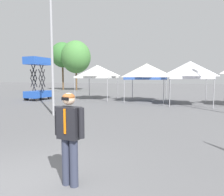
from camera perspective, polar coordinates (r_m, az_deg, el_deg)
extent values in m
plane|color=#5B5B5E|center=(4.53, -24.08, -21.95)|extent=(140.00, 140.00, 0.00)
cylinder|color=#9E9EA3|center=(19.36, -10.08, 2.65)|extent=(0.06, 0.06, 2.20)
cylinder|color=#9E9EA3|center=(18.08, -1.30, 2.53)|extent=(0.06, 0.06, 2.20)
cylinder|color=#9E9EA3|center=(22.16, -6.22, 3.06)|extent=(0.06, 0.06, 2.20)
cylinder|color=#9E9EA3|center=(21.05, 1.58, 2.96)|extent=(0.06, 0.06, 2.20)
pyramid|color=white|center=(20.09, -4.04, 7.44)|extent=(3.35, 3.35, 1.04)
cube|color=white|center=(20.08, -4.03, 5.67)|extent=(3.32, 3.32, 0.20)
cylinder|color=#9E9EA3|center=(17.14, 3.33, 2.18)|extent=(0.06, 0.06, 2.09)
cylinder|color=#9E9EA3|center=(16.63, 13.87, 1.92)|extent=(0.06, 0.06, 2.09)
cylinder|color=#9E9EA3|center=(20.19, 5.58, 2.68)|extent=(0.06, 0.06, 2.09)
cylinder|color=#9E9EA3|center=(19.76, 14.52, 2.46)|extent=(0.06, 0.06, 2.09)
pyramid|color=white|center=(18.34, 9.40, 7.43)|extent=(3.33, 3.33, 1.16)
cube|color=#3359B2|center=(18.33, 9.37, 5.30)|extent=(3.30, 3.30, 0.20)
cylinder|color=#9E9EA3|center=(15.16, 15.46, 1.67)|extent=(0.06, 0.06, 2.16)
cylinder|color=#9E9EA3|center=(15.46, 25.96, 1.38)|extent=(0.06, 0.06, 2.16)
cylinder|color=#9E9EA3|center=(17.98, 15.35, 2.25)|extent=(0.06, 0.06, 2.16)
cylinder|color=#9E9EA3|center=(18.23, 24.24, 2.00)|extent=(0.06, 0.06, 2.16)
pyramid|color=white|center=(16.63, 20.45, 7.48)|extent=(3.09, 3.09, 1.11)
cube|color=white|center=(16.62, 20.37, 5.23)|extent=(3.06, 3.06, 0.20)
cylinder|color=black|center=(20.36, -22.26, 0.03)|extent=(0.23, 0.50, 0.48)
cylinder|color=black|center=(19.52, -19.84, -0.10)|extent=(0.23, 0.50, 0.48)
cylinder|color=black|center=(21.59, -18.97, 0.44)|extent=(0.23, 0.50, 0.48)
cylinder|color=black|center=(20.80, -16.56, 0.33)|extent=(0.23, 0.50, 0.48)
cube|color=blue|center=(20.53, -19.41, 1.01)|extent=(1.65, 2.44, 0.60)
cylinder|color=black|center=(20.83, -20.46, 2.93)|extent=(0.17, 0.85, 1.64)
cylinder|color=black|center=(20.83, -20.46, 2.93)|extent=(0.17, 0.85, 1.64)
cylinder|color=black|center=(20.16, -18.46, 2.92)|extent=(0.17, 0.85, 1.64)
cylinder|color=black|center=(20.16, -18.46, 2.92)|extent=(0.17, 0.85, 1.64)
cylinder|color=black|center=(20.81, -20.53, 5.05)|extent=(0.17, 0.85, 1.64)
cylinder|color=black|center=(20.81, -20.53, 5.05)|extent=(0.17, 0.85, 1.64)
cylinder|color=black|center=(20.14, -18.52, 5.11)|extent=(0.17, 0.85, 1.64)
cylinder|color=black|center=(20.14, -18.52, 5.11)|extent=(0.17, 0.85, 1.64)
cylinder|color=black|center=(20.82, -20.60, 7.17)|extent=(0.17, 0.85, 1.64)
cylinder|color=black|center=(20.82, -20.60, 7.17)|extent=(0.17, 0.85, 1.64)
cylinder|color=black|center=(20.15, -18.59, 7.30)|extent=(0.17, 0.85, 1.64)
cylinder|color=black|center=(20.15, -18.59, 7.30)|extent=(0.17, 0.85, 1.64)
cube|color=blue|center=(20.51, -19.66, 8.65)|extent=(1.57, 2.32, 0.12)
cube|color=blue|center=(19.78, -21.83, 9.67)|extent=(1.33, 0.21, 0.55)
cube|color=blue|center=(21.31, -17.71, 9.48)|extent=(1.33, 0.21, 0.55)
cube|color=blue|center=(20.98, -20.99, 9.45)|extent=(0.30, 2.18, 0.55)
cube|color=blue|center=(20.10, -18.34, 9.72)|extent=(0.30, 2.18, 0.55)
cylinder|color=#33384C|center=(4.29, -12.38, -16.46)|extent=(0.16, 0.16, 0.92)
cylinder|color=#33384C|center=(4.19, -10.33, -16.97)|extent=(0.16, 0.16, 0.92)
cube|color=black|center=(4.01, -11.58, -6.62)|extent=(0.45, 0.29, 0.60)
cylinder|color=black|center=(4.17, -14.57, -5.94)|extent=(0.11, 0.11, 0.56)
cylinder|color=black|center=(3.86, -8.34, -6.76)|extent=(0.11, 0.11, 0.56)
sphere|color=beige|center=(3.95, -11.70, -0.29)|extent=(0.23, 0.23, 0.23)
ellipsoid|color=brown|center=(3.94, -11.71, 0.30)|extent=(0.23, 0.23, 0.14)
cube|color=black|center=(3.86, -12.64, -0.21)|extent=(0.15, 0.04, 0.06)
cube|color=orange|center=(3.90, -12.75, -6.25)|extent=(0.05, 0.02, 0.46)
cylinder|color=#9E9EA3|center=(12.04, -16.18, 17.43)|extent=(0.14, 0.14, 9.16)
cylinder|color=brown|center=(34.63, -9.67, 4.96)|extent=(0.28, 0.28, 3.47)
ellipsoid|color=#47843D|center=(34.78, -9.77, 10.94)|extent=(4.72, 4.72, 5.19)
cylinder|color=brown|center=(36.12, -13.20, 5.57)|extent=(0.28, 0.28, 4.30)
ellipsoid|color=#387233|center=(36.31, -13.33, 11.34)|extent=(3.76, 3.76, 4.13)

